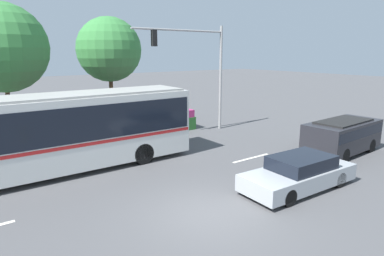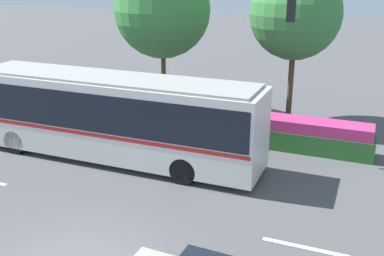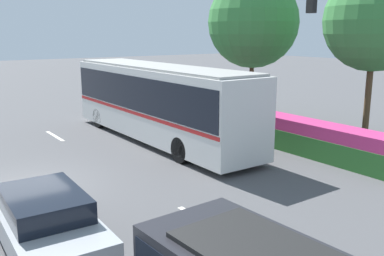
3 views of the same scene
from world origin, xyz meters
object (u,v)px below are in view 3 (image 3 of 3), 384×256
city_bus (157,98)px  street_tree_centre (375,21)px  street_tree_left (253,22)px  sedan_foreground (44,219)px

city_bus → street_tree_centre: (5.62, 7.48, 3.37)m
street_tree_left → street_tree_centre: size_ratio=1.04×
sedan_foreground → street_tree_left: (-7.88, 13.72, 4.75)m
sedan_foreground → street_tree_left: size_ratio=0.62×
street_tree_left → street_tree_centre: street_tree_left is taller
sedan_foreground → street_tree_left: 16.52m
city_bus → street_tree_left: bearing=-82.5°
street_tree_left → city_bus: bearing=-82.4°
sedan_foreground → street_tree_centre: street_tree_centre is taller
sedan_foreground → street_tree_centre: size_ratio=0.65×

